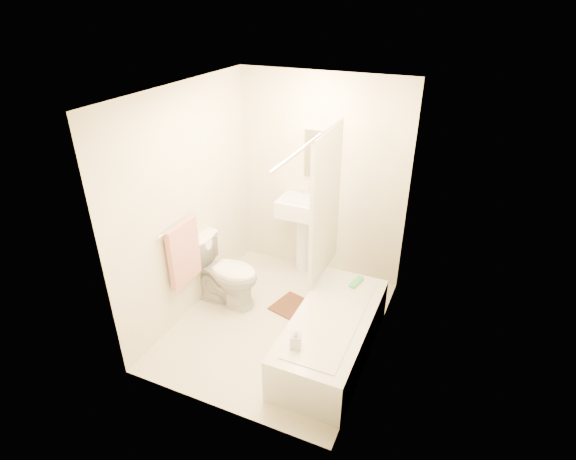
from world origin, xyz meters
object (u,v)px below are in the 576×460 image
at_px(toilet, 226,272).
at_px(bath_mat, 298,309).
at_px(bathtub, 332,335).
at_px(sink, 303,232).
at_px(soap_bottle, 296,339).

relative_size(toilet, bath_mat, 1.46).
distance_m(bathtub, bath_mat, 0.77).
bearing_deg(sink, toilet, -120.49).
xyz_separation_m(bath_mat, soap_bottle, (0.39, -1.00, 0.53)).
distance_m(sink, bath_mat, 0.97).
height_order(sink, bath_mat, sink).
bearing_deg(bath_mat, sink, 108.47).
bearing_deg(bathtub, soap_bottle, -107.39).
xyz_separation_m(toilet, bath_mat, (0.80, 0.16, -0.38)).
relative_size(bath_mat, soap_bottle, 2.77).
distance_m(bath_mat, soap_bottle, 1.20).
relative_size(toilet, bathtub, 0.50).
xyz_separation_m(toilet, soap_bottle, (1.19, -0.84, 0.16)).
xyz_separation_m(sink, bathtub, (0.81, -1.26, -0.31)).
bearing_deg(soap_bottle, toilet, 144.78).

